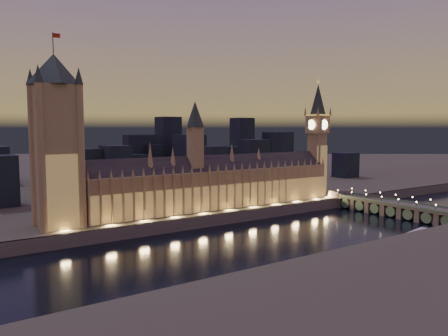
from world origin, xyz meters
TOP-DOWN VIEW (x-y plane):
  - ground_plane at (0.00, 0.00)m, footprint 2000.00×2000.00m
  - north_bank at (0.00, 520.00)m, footprint 2000.00×960.00m
  - embankment_wall at (0.00, 41.00)m, footprint 2000.00×2.50m
  - palace_of_westminster at (4.01, 61.74)m, footprint 202.00×22.38m
  - victoria_tower at (-110.00, 61.92)m, footprint 31.68×31.68m
  - elizabeth_tower at (108.00, 61.92)m, footprint 18.00×18.00m
  - westminster_bridge at (119.74, -3.45)m, footprint 18.66×113.00m
  - river_boat at (71.21, -58.00)m, footprint 50.90×20.11m
  - city_backdrop at (35.20, 246.20)m, footprint 491.67×215.63m

SIDE VIEW (x-z plane):
  - ground_plane at x=0.00m, z-range 0.00..0.00m
  - river_boat at x=71.21m, z-range -0.69..3.81m
  - north_bank at x=0.00m, z-range 0.00..8.00m
  - embankment_wall at x=0.00m, z-range 0.00..8.00m
  - westminster_bridge at x=119.74m, z-range -1.96..13.94m
  - palace_of_westminster at x=4.01m, z-range -12.63..65.37m
  - city_backdrop at x=35.20m, z-range -6.23..67.39m
  - victoria_tower at x=-110.00m, z-range 7.41..121.46m
  - elizabeth_tower at x=108.00m, z-range 13.80..117.11m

